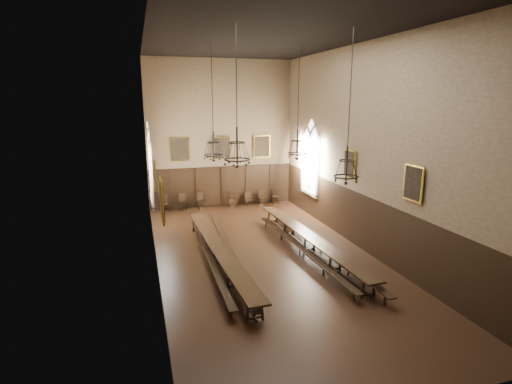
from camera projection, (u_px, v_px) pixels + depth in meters
name	position (u px, v px, depth m)	size (l,w,h in m)	color
floor	(266.00, 258.00, 17.10)	(9.00, 18.00, 0.02)	black
ceiling	(267.00, 34.00, 15.06)	(9.00, 18.00, 0.02)	black
wall_back	(221.00, 135.00, 24.50)	(9.00, 0.02, 9.00)	#877053
wall_front	(411.00, 212.00, 7.67)	(9.00, 0.02, 9.00)	#877053
wall_left	(151.00, 158.00, 14.83)	(0.02, 18.00, 9.00)	#877053
wall_right	(365.00, 149.00, 17.33)	(0.02, 18.00, 9.00)	#877053
wainscot_panelling	(266.00, 230.00, 16.82)	(9.00, 18.00, 2.50)	black
table_left	(219.00, 256.00, 16.27)	(1.12, 10.08, 0.78)	black
table_right	(309.00, 244.00, 17.65)	(1.11, 9.98, 0.78)	black
bench_left_outer	(209.00, 257.00, 16.41)	(0.39, 9.46, 0.43)	black
bench_left_inner	(229.00, 252.00, 16.84)	(1.01, 10.68, 0.48)	black
bench_right_inner	(300.00, 250.00, 17.23)	(0.65, 9.21, 0.41)	black
bench_right_outer	(321.00, 246.00, 17.57)	(0.37, 10.49, 0.47)	black
chair_0	(165.00, 207.00, 24.02)	(0.52, 0.52, 0.96)	black
chair_1	(184.00, 205.00, 24.36)	(0.58, 0.58, 1.03)	black
chair_2	(201.00, 204.00, 24.62)	(0.55, 0.55, 1.02)	black
chair_4	(232.00, 202.00, 25.09)	(0.52, 0.52, 0.95)	black
chair_5	(249.00, 201.00, 25.46)	(0.43, 0.43, 0.88)	black
chair_6	(262.00, 200.00, 25.65)	(0.43, 0.43, 0.91)	black
chair_7	(276.00, 199.00, 26.02)	(0.50, 0.50, 0.94)	black
chandelier_back_left	(214.00, 148.00, 17.72)	(0.87, 0.87, 4.97)	black
chandelier_back_right	(297.00, 147.00, 18.61)	(0.92, 0.92, 5.03)	black
chandelier_front_left	(237.00, 151.00, 13.50)	(0.89, 0.89, 4.54)	black
chandelier_front_right	(346.00, 168.00, 14.58)	(0.92, 0.92, 5.32)	black
portrait_back_0	(179.00, 149.00, 23.83)	(1.10, 0.12, 1.40)	gold
portrait_back_1	(222.00, 148.00, 24.55)	(1.10, 0.12, 1.40)	gold
portrait_back_2	(262.00, 146.00, 25.28)	(1.10, 0.12, 1.40)	gold
portrait_left_0	(155.00, 174.00, 15.98)	(0.12, 1.00, 1.30)	gold
portrait_left_1	(162.00, 200.00, 11.78)	(0.12, 1.00, 1.30)	gold
portrait_right_0	(350.00, 164.00, 18.41)	(0.12, 1.00, 1.30)	gold
portrait_right_1	(413.00, 183.00, 14.21)	(0.12, 1.00, 1.30)	gold
window_right	(310.00, 157.00, 22.70)	(0.20, 2.20, 4.60)	white
window_left	(150.00, 164.00, 20.24)	(0.20, 2.20, 4.60)	white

